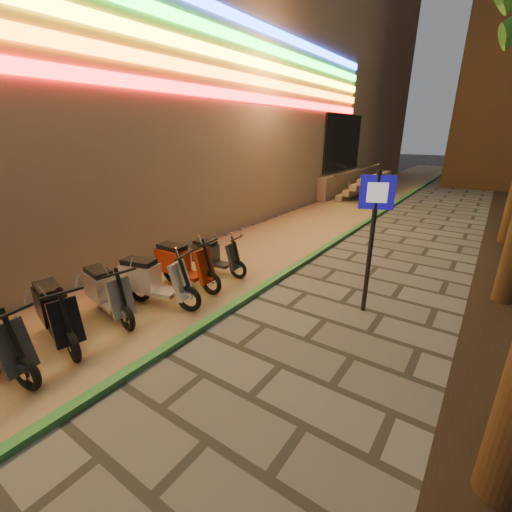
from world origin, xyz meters
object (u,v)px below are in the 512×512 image
Objects in this scene: scooter_10 at (213,256)px; scooter_6 at (56,312)px; scooter_7 at (106,291)px; scooter_8 at (152,280)px; scooter_9 at (182,264)px; pedestrian_sign at (373,224)px.

scooter_6 is at bearing -100.07° from scooter_10.
scooter_7 reaches higher than scooter_10.
scooter_6 is at bearing -114.33° from scooter_8.
scooter_7 is (-0.05, 0.97, -0.02)m from scooter_6.
scooter_6 is 0.98× the size of scooter_8.
scooter_9 is (0.14, 2.75, 0.01)m from scooter_6.
scooter_9 is 1.17× the size of scooter_10.
scooter_8 reaches higher than scooter_10.
pedestrian_sign reaches higher than scooter_7.
scooter_9 is 1.00m from scooter_10.
scooter_9 is at bearing -101.20° from scooter_10.
scooter_9 is (0.19, 1.79, 0.03)m from scooter_7.
scooter_6 is 0.97× the size of scooter_9.
pedestrian_sign reaches higher than scooter_6.
scooter_9 is at bearing 99.88° from scooter_6.
scooter_10 is (-3.76, -0.26, -1.32)m from pedestrian_sign.
scooter_10 is (0.08, 0.99, -0.08)m from scooter_9.
scooter_10 is (0.27, 2.78, -0.05)m from scooter_7.
scooter_8 is at bearing 75.19° from scooter_7.
pedestrian_sign is at bearing 15.48° from scooter_9.
scooter_6 is 1.14× the size of scooter_10.
pedestrian_sign is 1.59× the size of scooter_6.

